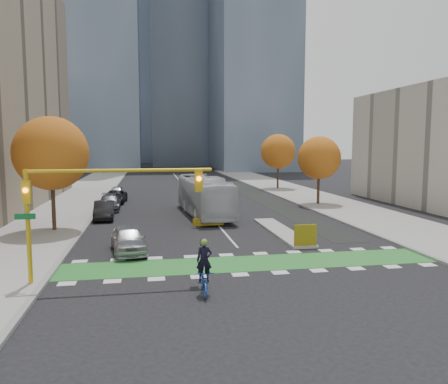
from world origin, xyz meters
name	(u,v)px	position (x,y,z in m)	size (l,w,h in m)	color
ground	(258,271)	(0.00, 0.00, 0.00)	(300.00, 300.00, 0.00)	black
sidewalk_west	(56,214)	(-13.50, 20.00, 0.07)	(7.00, 120.00, 0.15)	gray
sidewalk_east	(340,207)	(13.50, 20.00, 0.07)	(7.00, 120.00, 0.15)	gray
curb_west	(96,213)	(-10.00, 20.00, 0.07)	(0.30, 120.00, 0.16)	gray
curb_east	(306,207)	(10.00, 20.00, 0.07)	(0.30, 120.00, 0.16)	gray
bike_crossing	(251,263)	(0.00, 1.50, 0.01)	(20.00, 3.00, 0.01)	#287B2C
centre_line	(187,189)	(0.00, 40.00, 0.01)	(0.15, 70.00, 0.01)	silver
bike_lane_paint	(257,197)	(7.50, 30.00, 0.01)	(2.50, 50.00, 0.01)	black
median_island	(281,231)	(4.00, 9.00, 0.08)	(1.60, 10.00, 0.16)	gray
hazard_board	(305,235)	(4.00, 4.20, 0.80)	(1.40, 0.12, 1.30)	yellow
tower_nw	(91,22)	(-18.00, 90.00, 35.00)	(22.00, 22.00, 70.00)	#47566B
tower_nc	(185,9)	(6.00, 110.00, 45.00)	(20.00, 20.00, 90.00)	#47566B
tower_ne	(252,45)	(20.00, 85.00, 30.00)	(18.00, 24.00, 60.00)	#47566B
tower_far	(150,48)	(-4.00, 140.00, 40.00)	(26.00, 26.00, 80.00)	#47566B
tree_west	(51,153)	(-12.00, 12.00, 5.62)	(5.20, 5.20, 8.22)	#332114
tree_east_near	(319,158)	(12.00, 22.00, 4.86)	(4.40, 4.40, 7.08)	#332114
tree_east_far	(278,152)	(12.50, 38.00, 5.24)	(4.80, 4.80, 7.65)	#332114
traffic_signal_west	(88,195)	(-7.93, -0.51, 4.03)	(8.53, 0.56, 5.20)	#BF9914
cyclist	(204,275)	(-3.04, -2.76, 0.78)	(0.79, 2.06, 2.35)	#204595
bus	(204,196)	(-0.45, 17.61, 1.72)	(2.89, 12.35, 3.44)	silver
parked_car_a	(128,239)	(-6.50, 5.00, 0.78)	(1.84, 4.58, 1.56)	#A2A3A8
parked_car_b	(104,210)	(-9.00, 16.94, 0.75)	(1.59, 4.57, 1.51)	black
parked_car_c	(109,203)	(-9.00, 21.94, 0.73)	(2.05, 5.04, 1.46)	#444448
parked_car_d	(115,197)	(-8.87, 26.94, 0.68)	(2.24, 4.86, 1.35)	black
parked_car_e	(117,192)	(-9.00, 32.00, 0.67)	(1.58, 3.92, 1.33)	#9A9B9F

